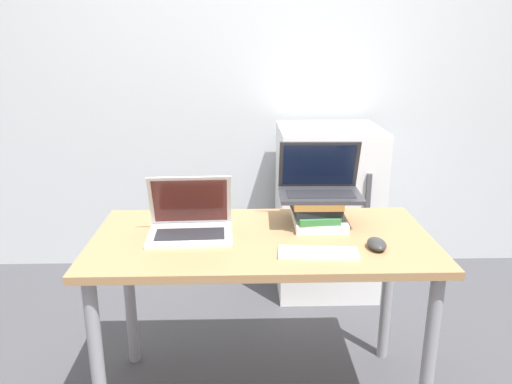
% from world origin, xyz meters
% --- Properties ---
extents(wall_back, '(8.00, 0.05, 2.70)m').
position_xyz_m(wall_back, '(0.00, 1.69, 1.35)').
color(wall_back, silver).
rests_on(wall_back, ground_plane).
extents(desk, '(1.30, 0.65, 0.73)m').
position_xyz_m(desk, '(0.00, 0.33, 0.64)').
color(desk, '#9E754C').
rests_on(desk, ground_plane).
extents(laptop_left, '(0.33, 0.25, 0.23)m').
position_xyz_m(laptop_left, '(-0.28, 0.35, 0.78)').
color(laptop_left, silver).
rests_on(laptop_left, desk).
extents(book_stack, '(0.22, 0.28, 0.12)m').
position_xyz_m(book_stack, '(0.23, 0.47, 0.79)').
color(book_stack, white).
rests_on(book_stack, desk).
extents(laptop_on_books, '(0.33, 0.22, 0.22)m').
position_xyz_m(laptop_on_books, '(0.24, 0.47, 0.89)').
color(laptop_on_books, '#333338').
rests_on(laptop_on_books, book_stack).
extents(wireless_keyboard, '(0.29, 0.13, 0.01)m').
position_xyz_m(wireless_keyboard, '(0.19, 0.15, 0.74)').
color(wireless_keyboard, silver).
rests_on(wireless_keyboard, desk).
extents(mouse, '(0.07, 0.11, 0.04)m').
position_xyz_m(mouse, '(0.41, 0.20, 0.75)').
color(mouse, '#2D2D2D').
rests_on(mouse, desk).
extents(mini_fridge, '(0.57, 0.55, 0.98)m').
position_xyz_m(mini_fridge, '(0.42, 1.32, 0.49)').
color(mini_fridge, white).
rests_on(mini_fridge, ground_plane).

